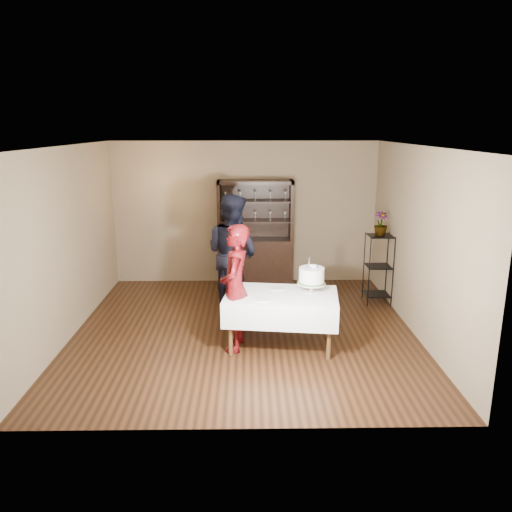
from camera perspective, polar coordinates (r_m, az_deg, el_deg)
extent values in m
plane|color=black|center=(7.54, -1.35, -8.51)|extent=(5.00, 5.00, 0.00)
plane|color=silver|center=(6.93, -1.49, 12.46)|extent=(5.00, 5.00, 0.00)
cube|color=#75644B|center=(9.57, -1.30, 4.93)|extent=(5.00, 0.02, 2.70)
cube|color=#75644B|center=(7.56, -20.73, 1.36)|extent=(0.02, 5.00, 2.70)
cube|color=#75644B|center=(7.52, 18.01, 1.53)|extent=(0.02, 5.00, 2.70)
cube|color=black|center=(9.51, -0.08, -0.68)|extent=(1.40, 0.48, 0.90)
cube|color=black|center=(9.51, -0.10, 5.49)|extent=(1.40, 0.03, 1.10)
cube|color=black|center=(9.22, -0.08, 8.46)|extent=(1.40, 0.48, 0.06)
cube|color=black|center=(9.33, -0.08, 4.06)|extent=(1.28, 0.42, 0.02)
cube|color=black|center=(9.27, -0.08, 6.31)|extent=(1.28, 0.42, 0.02)
cylinder|color=black|center=(8.52, 12.81, -1.84)|extent=(0.02, 0.02, 1.20)
cylinder|color=black|center=(8.62, 15.40, -1.81)|extent=(0.02, 0.02, 1.20)
cylinder|color=black|center=(8.89, 12.22, -1.11)|extent=(0.02, 0.02, 1.20)
cylinder|color=black|center=(8.99, 14.70, -1.09)|extent=(0.02, 0.02, 1.20)
cube|color=black|center=(8.88, 13.61, -4.24)|extent=(0.40, 0.40, 0.02)
cube|color=black|center=(8.74, 13.80, -1.14)|extent=(0.40, 0.40, 0.01)
cube|color=black|center=(8.61, 14.01, 2.26)|extent=(0.40, 0.40, 0.02)
cube|color=white|center=(6.84, 2.89, -5.76)|extent=(1.62, 1.11, 0.35)
cylinder|color=#4E351C|center=(6.66, -2.95, -8.41)|extent=(0.06, 0.06, 0.72)
cylinder|color=#4E351C|center=(6.59, 8.37, -8.81)|extent=(0.06, 0.06, 0.72)
cylinder|color=#4E351C|center=(7.31, -2.07, -6.24)|extent=(0.06, 0.06, 0.72)
cylinder|color=#4E351C|center=(7.25, 8.17, -6.57)|extent=(0.06, 0.06, 0.72)
imported|color=#360604|center=(6.68, -2.40, -3.67)|extent=(0.47, 0.67, 1.73)
imported|color=black|center=(8.12, -2.75, 0.37)|extent=(1.19, 1.14, 1.93)
cylinder|color=silver|center=(6.92, 6.32, -4.00)|extent=(0.22, 0.22, 0.01)
cylinder|color=silver|center=(6.90, 6.33, -3.63)|extent=(0.05, 0.05, 0.11)
cylinder|color=silver|center=(6.89, 6.34, -3.14)|extent=(0.39, 0.39, 0.02)
cylinder|color=#3E6731|center=(6.88, 6.35, -3.00)|extent=(0.38, 0.38, 0.02)
cylinder|color=white|center=(6.85, 6.37, -2.21)|extent=(0.41, 0.41, 0.22)
sphere|color=#5974BE|center=(6.82, 6.67, -1.24)|extent=(0.03, 0.03, 0.03)
cube|color=white|center=(6.77, 6.07, -0.79)|extent=(0.03, 0.02, 0.15)
cube|color=black|center=(6.75, 6.09, -0.04)|extent=(0.03, 0.03, 0.05)
cylinder|color=silver|center=(6.54, 0.68, -5.01)|extent=(0.24, 0.24, 0.01)
cylinder|color=silver|center=(6.98, 2.43, -3.73)|extent=(0.25, 0.25, 0.01)
imported|color=#3E6731|center=(8.57, 14.08, 3.60)|extent=(0.27, 0.27, 0.40)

